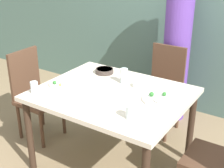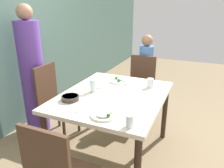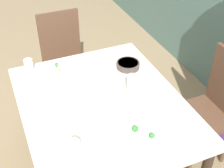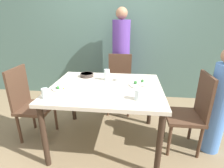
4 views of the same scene
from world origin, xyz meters
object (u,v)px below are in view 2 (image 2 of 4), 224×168
(chair_adult_spot, at_px, (54,100))
(person_adult, at_px, (33,76))
(glass_water_tall, at_px, (150,83))
(person_child, at_px, (145,76))
(plate_rice_adult, at_px, (104,115))
(chair_child_spot, at_px, (140,87))
(bowl_curry, at_px, (70,98))

(chair_adult_spot, distance_m, person_adult, 0.42)
(chair_adult_spot, relative_size, glass_water_tall, 9.02)
(person_child, xyz_separation_m, plate_rice_adult, (-1.73, -0.11, 0.19))
(chair_child_spot, xyz_separation_m, person_child, (0.27, 0.00, 0.08))
(person_child, relative_size, bowl_curry, 6.95)
(chair_adult_spot, relative_size, plate_rice_adult, 4.21)
(person_child, bearing_deg, glass_water_tall, -161.81)
(chair_child_spot, relative_size, person_child, 0.77)
(chair_adult_spot, distance_m, bowl_curry, 0.72)
(person_child, relative_size, glass_water_tall, 11.74)
(person_adult, xyz_separation_m, person_child, (1.16, -1.19, -0.19))
(chair_child_spot, bearing_deg, person_adult, -143.39)
(chair_adult_spot, height_order, plate_rice_adult, chair_adult_spot)
(person_child, height_order, plate_rice_adult, person_child)
(chair_child_spot, distance_m, plate_rice_adult, 1.49)
(chair_child_spot, xyz_separation_m, person_adult, (-0.88, 1.19, 0.28))
(bowl_curry, relative_size, glass_water_tall, 1.69)
(chair_adult_spot, relative_size, bowl_curry, 5.35)
(person_child, bearing_deg, chair_child_spot, -180.00)
(plate_rice_adult, bearing_deg, person_adult, 66.14)
(plate_rice_adult, relative_size, glass_water_tall, 2.15)
(bowl_curry, bearing_deg, person_adult, 64.65)
(chair_adult_spot, distance_m, glass_water_tall, 1.24)
(plate_rice_adult, bearing_deg, chair_adult_spot, 59.70)
(person_adult, distance_m, plate_rice_adult, 1.42)
(person_child, distance_m, bowl_curry, 1.61)
(bowl_curry, relative_size, plate_rice_adult, 0.79)
(bowl_curry, xyz_separation_m, glass_water_tall, (0.67, -0.64, 0.03))
(person_adult, bearing_deg, glass_water_tall, -79.90)
(person_adult, height_order, plate_rice_adult, person_adult)
(chair_child_spot, height_order, person_adult, person_adult)
(bowl_curry, bearing_deg, chair_child_spot, -14.87)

